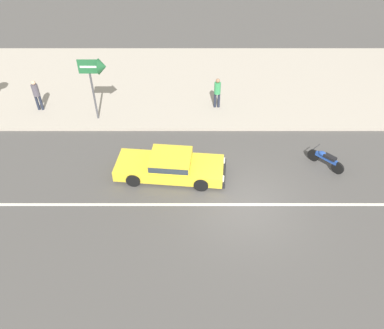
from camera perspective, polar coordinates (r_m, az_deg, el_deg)
name	(u,v)px	position (r m, az deg, el deg)	size (l,w,h in m)	color
ground_plane	(245,205)	(15.14, 8.03, -6.08)	(160.00, 160.00, 0.00)	#4C4947
lane_centre_stripe	(245,205)	(15.13, 8.03, -6.07)	(50.40, 0.14, 0.01)	silver
kerb_strip	(227,83)	(23.26, 5.31, 12.31)	(68.00, 10.00, 0.15)	#ADA393
sedan_yellow_2	(171,165)	(15.96, -3.29, -0.14)	(4.82, 2.16, 1.06)	yellow
motorcycle_1	(326,159)	(17.48, 19.68, 0.81)	(1.28, 1.37, 0.80)	black
arrow_signboard	(99,69)	(18.79, -13.92, 13.87)	(1.35, 0.76, 3.26)	#4C4C51
pedestrian_near_clock	(36,93)	(21.46, -22.64, 10.01)	(0.34, 0.34, 1.70)	#232838
pedestrian_mid_kerb	(217,91)	(20.13, 3.88, 11.14)	(0.34, 0.34, 1.68)	#232838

